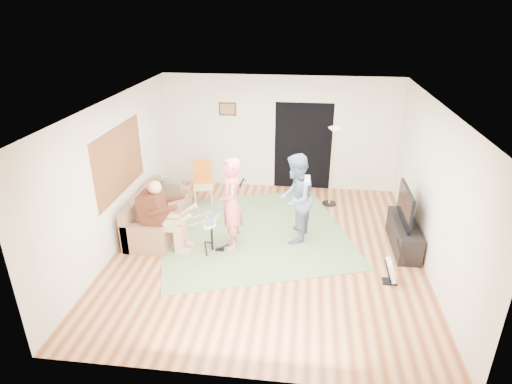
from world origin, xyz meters
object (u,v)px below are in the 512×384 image
Objects in this scene: drum_kit at (212,236)px; guitar_spare at (392,270)px; guitarist at (295,199)px; tv_cabinet at (404,235)px; sofa at (156,218)px; torchiere_lamp at (333,153)px; singer at (231,204)px; dining_chair at (204,190)px; television at (406,205)px.

drum_kit is 0.84× the size of guitar_spare.
tv_cabinet is at bearing 98.61° from guitarist.
drum_kit is 3.55m from tv_cabinet.
guitar_spare is at bearing -11.27° from drum_kit.
guitarist is (1.47, 0.59, 0.56)m from drum_kit.
sofa is at bearing 179.05° from tv_cabinet.
tv_cabinet is (1.29, -1.70, -0.97)m from torchiere_lamp.
singer is (0.33, 0.22, 0.56)m from drum_kit.
dining_chair is 0.97× the size of television.
singer is 1.24× the size of tv_cabinet.
tv_cabinet is at bearing -33.27° from dining_chair.
torchiere_lamp is 2.34m from tv_cabinet.
sofa is 1.44m from dining_chair.
guitarist reaches higher than tv_cabinet.
torchiere_lamp is 2.14m from television.
television is (-0.05, 0.00, 0.60)m from tv_cabinet.
dining_chair is 4.30m from television.
tv_cabinet is (4.10, -1.34, -0.11)m from dining_chair.
television is (3.45, 0.57, 0.55)m from drum_kit.
tv_cabinet is (2.03, -0.02, -0.61)m from guitarist.
sofa is 2.37× the size of guitar_spare.
guitar_spare reaches higher than drum_kit.
singer is 2.00m from dining_chair.
singer is (1.62, -0.43, 0.60)m from sofa.
sofa is at bearing 179.04° from television.
sofa is 4.77m from television.
guitar_spare is at bearing -72.97° from torchiere_lamp.
dining_chair is at bearing -165.71° from singer.
drum_kit is at bearing -170.61° from television.
torchiere_lamp reaches higher than sofa.
television is (0.36, 1.19, 0.61)m from guitar_spare.
guitarist is at bearing -113.61° from torchiere_lamp.
dining_chair reaches higher than sofa.
torchiere_lamp reaches higher than television.
sofa is at bearing 163.87° from guitar_spare.
singer is at bearing -76.39° from dining_chair.
drum_kit is 0.40× the size of singer.
guitarist reaches higher than drum_kit.
guitarist is 2.11m from guitar_spare.
sofa is 4.79m from tv_cabinet.
television reaches higher than tv_cabinet.
guitarist is 1.66× the size of television.
guitar_spare is 0.47× the size of torchiere_lamp.
guitarist is 0.97× the size of torchiere_lamp.
singer is at bearing 33.59° from drum_kit.
torchiere_lamp reaches higher than singer.
television is at bearing 81.96° from singer.
dining_chair is at bearing 61.44° from sofa.
torchiere_lamp reaches higher than dining_chair.
torchiere_lamp reaches higher than drum_kit.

